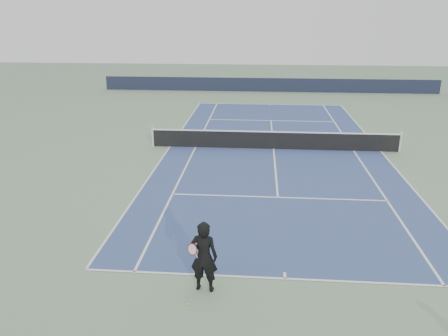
{
  "coord_description": "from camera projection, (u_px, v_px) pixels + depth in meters",
  "views": [
    {
      "loc": [
        -0.83,
        -21.97,
        6.7
      ],
      "look_at": [
        -2.1,
        -6.25,
        1.1
      ],
      "focal_mm": 35.0,
      "sensor_mm": 36.0,
      "label": 1
    }
  ],
  "objects": [
    {
      "name": "ground",
      "position": [
        274.0,
        149.0,
        22.82
      ],
      "size": [
        80.0,
        80.0,
        0.0
      ],
      "primitive_type": "plane",
      "color": "gray"
    },
    {
      "name": "tennis_player",
      "position": [
        204.0,
        256.0,
        10.91
      ],
      "size": [
        0.84,
        0.6,
        1.92
      ],
      "color": "black",
      "rests_on": "ground"
    },
    {
      "name": "tennis_ball",
      "position": [
        188.0,
        304.0,
        10.6
      ],
      "size": [
        0.06,
        0.06,
        0.06
      ],
      "primitive_type": "sphere",
      "color": "#C8D82C",
      "rests_on": "ground"
    },
    {
      "name": "windscreen_far",
      "position": [
        269.0,
        85.0,
        39.41
      ],
      "size": [
        30.0,
        0.25,
        1.2
      ],
      "primitive_type": "cube",
      "color": "black",
      "rests_on": "ground"
    },
    {
      "name": "court_surface",
      "position": [
        274.0,
        149.0,
        22.81
      ],
      "size": [
        10.97,
        23.77,
        0.01
      ],
      "primitive_type": "cube",
      "color": "#354A7E",
      "rests_on": "ground"
    },
    {
      "name": "tennis_net",
      "position": [
        274.0,
        140.0,
        22.65
      ],
      "size": [
        12.9,
        0.1,
        1.07
      ],
      "color": "silver",
      "rests_on": "ground"
    }
  ]
}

